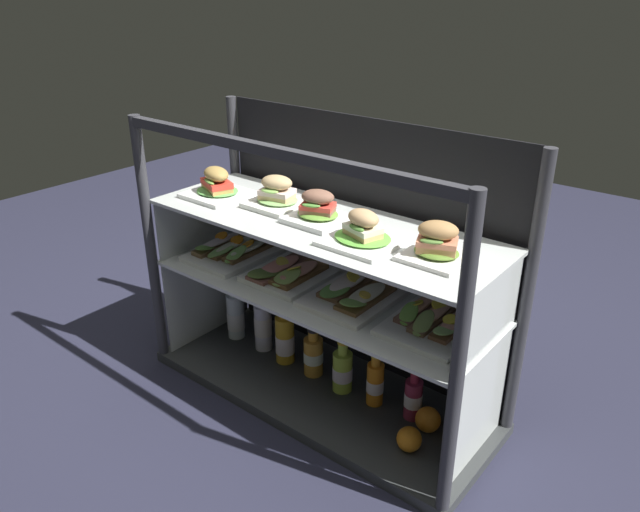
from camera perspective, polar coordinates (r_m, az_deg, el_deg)
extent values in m
cube|color=#26273A|center=(2.26, 0.00, -13.01)|extent=(6.00, 6.00, 0.02)
cube|color=#333636|center=(2.24, 0.00, -12.41)|extent=(1.26, 0.47, 0.04)
cylinder|color=#333338|center=(2.27, -15.61, 0.66)|extent=(0.04, 0.04, 0.96)
cylinder|color=#333338|center=(1.56, 12.76, -10.80)|extent=(0.04, 0.04, 0.96)
cylinder|color=#333338|center=(2.52, -7.72, 3.82)|extent=(0.04, 0.04, 0.96)
cylinder|color=#333338|center=(1.91, 18.73, -4.52)|extent=(0.04, 0.04, 0.96)
cube|color=#333338|center=(1.68, -4.73, 9.83)|extent=(1.22, 0.03, 0.03)
cube|color=black|center=(2.16, 3.88, 0.84)|extent=(1.18, 0.01, 0.92)
cube|color=silver|center=(2.48, -10.63, -3.18)|extent=(0.01, 0.40, 0.38)
cube|color=silver|center=(1.88, 14.51, -13.68)|extent=(0.01, 0.40, 0.38)
cube|color=silver|center=(2.02, 0.00, -3.20)|extent=(1.20, 0.42, 0.01)
cube|color=silver|center=(2.35, -11.22, 3.60)|extent=(0.01, 0.40, 0.22)
cube|color=silver|center=(1.71, 15.61, -5.34)|extent=(0.01, 0.40, 0.22)
cube|color=silver|center=(1.92, 0.00, 3.04)|extent=(1.20, 0.42, 0.01)
cube|color=white|center=(2.18, -9.59, 5.74)|extent=(0.20, 0.20, 0.02)
ellipsoid|color=#61B052|center=(2.18, -9.62, 6.08)|extent=(0.16, 0.13, 0.01)
cube|color=tan|center=(2.17, -9.63, 6.31)|extent=(0.14, 0.11, 0.02)
cube|color=red|center=(2.17, -9.67, 6.77)|extent=(0.14, 0.12, 0.02)
ellipsoid|color=#76A443|center=(2.14, -10.36, 6.89)|extent=(0.08, 0.05, 0.02)
ellipsoid|color=#A78444|center=(2.16, -9.73, 7.61)|extent=(0.15, 0.12, 0.05)
cube|color=white|center=(2.06, -4.03, 4.91)|extent=(0.18, 0.18, 0.02)
ellipsoid|color=#84BA65|center=(2.05, -4.04, 5.32)|extent=(0.15, 0.12, 0.01)
cube|color=#DDBA7F|center=(2.05, -4.05, 5.59)|extent=(0.12, 0.10, 0.02)
cube|color=beige|center=(2.05, -4.07, 6.04)|extent=(0.12, 0.10, 0.02)
ellipsoid|color=#8FC65C|center=(2.02, -4.74, 6.12)|extent=(0.07, 0.04, 0.02)
ellipsoid|color=tan|center=(2.04, -4.09, 6.90)|extent=(0.12, 0.10, 0.05)
cube|color=white|center=(1.92, -0.23, 3.50)|extent=(0.18, 0.18, 0.02)
ellipsoid|color=#679D38|center=(1.92, -0.23, 3.99)|extent=(0.14, 0.12, 0.02)
cube|color=#94644E|center=(1.91, -0.23, 4.27)|extent=(0.12, 0.10, 0.02)
cube|color=#D04134|center=(1.91, -0.23, 4.72)|extent=(0.12, 0.11, 0.01)
ellipsoid|color=#54943A|center=(1.88, -0.85, 4.78)|extent=(0.07, 0.05, 0.01)
ellipsoid|color=brown|center=(1.90, -0.23, 5.57)|extent=(0.12, 0.11, 0.05)
cube|color=white|center=(1.77, 4.02, 1.39)|extent=(0.21, 0.21, 0.01)
ellipsoid|color=#63B63F|center=(1.76, 4.03, 1.77)|extent=(0.17, 0.15, 0.01)
cube|color=#E8B87D|center=(1.76, 4.04, 2.10)|extent=(0.12, 0.10, 0.02)
cube|color=beige|center=(1.75, 4.06, 2.63)|extent=(0.12, 0.10, 0.02)
ellipsoid|color=#4E8434|center=(1.72, 3.46, 2.68)|extent=(0.07, 0.04, 0.02)
ellipsoid|color=tan|center=(1.74, 4.09, 3.59)|extent=(0.12, 0.10, 0.05)
cube|color=white|center=(1.69, 10.84, -0.06)|extent=(0.17, 0.17, 0.01)
ellipsoid|color=olive|center=(1.69, 10.88, 0.42)|extent=(0.13, 0.11, 0.02)
cube|color=tan|center=(1.68, 10.91, 0.79)|extent=(0.13, 0.11, 0.02)
cube|color=tan|center=(1.68, 10.96, 1.35)|extent=(0.13, 0.11, 0.02)
ellipsoid|color=#5C873A|center=(1.64, 10.44, 1.37)|extent=(0.07, 0.05, 0.01)
ellipsoid|color=#A97D4B|center=(1.66, 11.05, 2.39)|extent=(0.13, 0.11, 0.05)
cube|color=white|center=(2.27, -8.14, 0.22)|extent=(0.25, 0.31, 0.02)
cube|color=brown|center=(2.31, -9.36, 1.03)|extent=(0.06, 0.24, 0.02)
ellipsoid|color=#7DBD50|center=(2.26, -10.69, 0.79)|extent=(0.08, 0.13, 0.05)
ellipsoid|color=silver|center=(2.30, -9.39, 1.44)|extent=(0.05, 0.19, 0.02)
cylinder|color=orange|center=(2.31, -9.26, 1.89)|extent=(0.06, 0.06, 0.02)
cube|color=brown|center=(2.28, -7.97, 0.77)|extent=(0.06, 0.23, 0.01)
ellipsoid|color=#95CE6B|center=(2.23, -9.27, 0.49)|extent=(0.07, 0.12, 0.03)
ellipsoid|color=#E5ECC6|center=(2.28, -7.99, 1.13)|extent=(0.05, 0.19, 0.02)
cylinder|color=orange|center=(2.28, -7.82, 1.51)|extent=(0.06, 0.06, 0.02)
cube|color=brown|center=(2.24, -6.71, 0.41)|extent=(0.06, 0.22, 0.01)
ellipsoid|color=#8ECF61|center=(2.19, -7.93, 0.18)|extent=(0.06, 0.11, 0.05)
ellipsoid|color=silver|center=(2.23, -6.73, 0.78)|extent=(0.05, 0.17, 0.02)
cylinder|color=orange|center=(2.23, -6.82, 1.12)|extent=(0.07, 0.07, 0.03)
cube|color=white|center=(2.10, -2.43, -1.59)|extent=(0.25, 0.31, 0.02)
cube|color=brown|center=(2.10, -3.87, -1.20)|extent=(0.08, 0.25, 0.01)
ellipsoid|color=olive|center=(2.05, -5.27, -1.60)|extent=(0.11, 0.14, 0.03)
ellipsoid|color=#F29888|center=(2.10, -3.88, -0.86)|extent=(0.07, 0.20, 0.02)
cylinder|color=#EDD44C|center=(2.10, -3.54, -0.53)|extent=(0.05, 0.05, 0.02)
cube|color=brown|center=(2.06, -1.92, -1.68)|extent=(0.08, 0.22, 0.02)
ellipsoid|color=#A1C45F|center=(2.01, -3.16, -1.99)|extent=(0.10, 0.12, 0.04)
ellipsoid|color=#E49E86|center=(2.05, -1.93, -1.30)|extent=(0.07, 0.18, 0.02)
cylinder|color=yellow|center=(2.04, -2.46, -1.18)|extent=(0.06, 0.06, 0.03)
cube|color=white|center=(1.95, 3.20, -3.86)|extent=(0.25, 0.31, 0.02)
cube|color=brown|center=(1.99, 2.66, -2.78)|extent=(0.08, 0.23, 0.01)
ellipsoid|color=#629D46|center=(1.93, 1.45, -3.18)|extent=(0.10, 0.13, 0.03)
ellipsoid|color=silver|center=(1.98, 2.67, -2.35)|extent=(0.07, 0.19, 0.02)
cylinder|color=yellow|center=(1.98, 3.17, -1.99)|extent=(0.05, 0.05, 0.03)
cube|color=brown|center=(1.92, 4.37, -3.91)|extent=(0.08, 0.23, 0.01)
ellipsoid|color=#8AC858|center=(1.86, 3.15, -4.39)|extent=(0.09, 0.12, 0.05)
ellipsoid|color=silver|center=(1.91, 4.38, -3.56)|extent=(0.07, 0.19, 0.01)
cylinder|color=yellow|center=(1.89, 4.24, -3.65)|extent=(0.05, 0.05, 0.01)
cube|color=white|center=(1.84, 10.72, -6.31)|extent=(0.25, 0.31, 0.01)
cube|color=brown|center=(1.88, 9.30, -4.95)|extent=(0.06, 0.21, 0.01)
ellipsoid|color=#7CBD4C|center=(1.82, 8.34, -5.35)|extent=(0.08, 0.11, 0.04)
ellipsoid|color=#EAA985|center=(1.87, 9.33, -4.56)|extent=(0.05, 0.17, 0.01)
cylinder|color=yellow|center=(1.86, 9.04, -4.40)|extent=(0.05, 0.05, 0.02)
cube|color=brown|center=(1.85, 10.79, -5.60)|extent=(0.06, 0.24, 0.01)
ellipsoid|color=#90B15B|center=(1.79, 9.69, -6.20)|extent=(0.07, 0.13, 0.04)
ellipsoid|color=#E2A987|center=(1.84, 10.82, -5.24)|extent=(0.05, 0.19, 0.01)
cylinder|color=yellow|center=(1.86, 11.10, -4.56)|extent=(0.05, 0.06, 0.03)
cube|color=brown|center=(1.81, 12.50, -6.37)|extent=(0.06, 0.21, 0.01)
ellipsoid|color=#A3D573|center=(1.76, 11.59, -6.87)|extent=(0.05, 0.11, 0.04)
ellipsoid|color=#E8A890|center=(1.81, 12.54, -5.98)|extent=(0.05, 0.17, 0.02)
cylinder|color=yellow|center=(1.79, 12.11, -5.85)|extent=(0.05, 0.05, 0.02)
cylinder|color=silver|center=(2.48, -7.92, -5.59)|extent=(0.07, 0.07, 0.19)
cylinder|color=silver|center=(2.48, -7.90, -5.96)|extent=(0.07, 0.07, 0.07)
cylinder|color=white|center=(2.42, -8.08, -3.23)|extent=(0.04, 0.04, 0.04)
cylinder|color=silver|center=(2.41, -8.12, -2.65)|extent=(0.04, 0.04, 0.01)
cylinder|color=white|center=(2.39, -5.37, -6.66)|extent=(0.07, 0.07, 0.19)
cylinder|color=silver|center=(2.38, -5.37, -6.49)|extent=(0.07, 0.07, 0.08)
cylinder|color=white|center=(2.33, -5.48, -4.24)|extent=(0.03, 0.03, 0.04)
cylinder|color=gold|center=(2.32, -5.50, -3.65)|extent=(0.04, 0.04, 0.01)
cylinder|color=gold|center=(2.31, -3.31, -7.82)|extent=(0.07, 0.07, 0.19)
cylinder|color=silver|center=(2.32, -3.30, -8.20)|extent=(0.07, 0.07, 0.07)
cylinder|color=gold|center=(2.25, -3.38, -5.36)|extent=(0.04, 0.04, 0.04)
cylinder|color=gold|center=(2.23, -3.40, -4.75)|extent=(0.04, 0.04, 0.01)
cylinder|color=gold|center=(2.25, -0.63, -9.42)|extent=(0.07, 0.07, 0.14)
cylinder|color=silver|center=(2.24, -0.63, -9.40)|extent=(0.07, 0.07, 0.04)
cylinder|color=gold|center=(2.20, -0.64, -7.46)|extent=(0.04, 0.04, 0.04)
cylinder|color=black|center=(2.18, -0.64, -6.90)|extent=(0.04, 0.04, 0.01)
cylinder|color=#B7D843|center=(2.17, 2.13, -10.81)|extent=(0.07, 0.07, 0.15)
cylinder|color=silver|center=(2.17, 2.12, -10.92)|extent=(0.07, 0.07, 0.05)
cylinder|color=#B9DA45|center=(2.11, 2.17, -8.69)|extent=(0.03, 0.03, 0.04)
cylinder|color=gold|center=(2.10, 2.18, -8.04)|extent=(0.04, 0.04, 0.01)
cylinder|color=orange|center=(2.11, 5.20, -11.87)|extent=(0.06, 0.06, 0.15)
cylinder|color=white|center=(2.12, 5.19, -11.99)|extent=(0.06, 0.06, 0.05)
cylinder|color=orange|center=(2.06, 5.30, -9.78)|extent=(0.03, 0.03, 0.03)
cylinder|color=gold|center=(2.05, 5.32, -9.27)|extent=(0.04, 0.04, 0.01)
cylinder|color=#942B44|center=(2.07, 8.74, -13.17)|extent=(0.06, 0.06, 0.14)
cylinder|color=white|center=(2.07, 8.74, -13.16)|extent=(0.06, 0.06, 0.05)
cylinder|color=#A2253C|center=(2.01, 8.91, -11.03)|extent=(0.03, 0.03, 0.05)
cylinder|color=silver|center=(2.00, 8.97, -10.32)|extent=(0.03, 0.03, 0.01)
sphere|color=orange|center=(1.97, 8.37, -16.66)|extent=(0.08, 0.08, 0.08)
sphere|color=orange|center=(2.05, 13.39, -15.03)|extent=(0.08, 0.08, 0.08)
sphere|color=orange|center=(2.04, 10.10, -14.89)|extent=(0.08, 0.08, 0.08)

